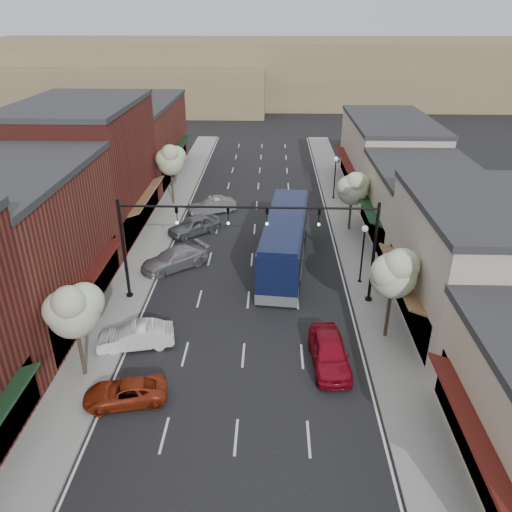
# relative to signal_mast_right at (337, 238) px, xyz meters

# --- Properties ---
(ground) EXTENTS (160.00, 160.00, 0.00)m
(ground) POSITION_rel_signal_mast_right_xyz_m (-5.62, -8.00, -4.62)
(ground) COLOR black
(ground) RESTS_ON ground
(sidewalk_left) EXTENTS (2.80, 73.00, 0.15)m
(sidewalk_left) POSITION_rel_signal_mast_right_xyz_m (-14.02, 10.50, -4.55)
(sidewalk_left) COLOR gray
(sidewalk_left) RESTS_ON ground
(sidewalk_right) EXTENTS (2.80, 73.00, 0.15)m
(sidewalk_right) POSITION_rel_signal_mast_right_xyz_m (2.78, 10.50, -4.55)
(sidewalk_right) COLOR gray
(sidewalk_right) RESTS_ON ground
(curb_left) EXTENTS (0.25, 73.00, 0.17)m
(curb_left) POSITION_rel_signal_mast_right_xyz_m (-12.62, 10.50, -4.55)
(curb_left) COLOR gray
(curb_left) RESTS_ON ground
(curb_right) EXTENTS (0.25, 73.00, 0.17)m
(curb_right) POSITION_rel_signal_mast_right_xyz_m (1.38, 10.50, -4.55)
(curb_right) COLOR gray
(curb_right) RESTS_ON ground
(bldg_left_midnear) EXTENTS (10.14, 14.10, 9.40)m
(bldg_left_midnear) POSITION_rel_signal_mast_right_xyz_m (-19.85, -2.00, 0.03)
(bldg_left_midnear) COLOR maroon
(bldg_left_midnear) RESTS_ON ground
(bldg_left_midfar) EXTENTS (10.14, 14.10, 10.90)m
(bldg_left_midfar) POSITION_rel_signal_mast_right_xyz_m (-19.86, 12.00, 0.78)
(bldg_left_midfar) COLOR maroon
(bldg_left_midfar) RESTS_ON ground
(bldg_left_far) EXTENTS (10.14, 18.10, 8.40)m
(bldg_left_far) POSITION_rel_signal_mast_right_xyz_m (-19.84, 28.00, -0.46)
(bldg_left_far) COLOR maroon
(bldg_left_far) RESTS_ON ground
(bldg_right_midnear) EXTENTS (9.14, 12.10, 7.90)m
(bldg_right_midnear) POSITION_rel_signal_mast_right_xyz_m (8.10, -2.00, -0.72)
(bldg_right_midnear) COLOR #BFB1A4
(bldg_right_midnear) RESTS_ON ground
(bldg_right_midfar) EXTENTS (9.14, 12.10, 6.40)m
(bldg_right_midfar) POSITION_rel_signal_mast_right_xyz_m (8.08, 10.00, -1.46)
(bldg_right_midfar) COLOR #C0B498
(bldg_right_midfar) RESTS_ON ground
(bldg_right_far) EXTENTS (9.14, 16.10, 7.40)m
(bldg_right_far) POSITION_rel_signal_mast_right_xyz_m (8.09, 24.00, -0.96)
(bldg_right_far) COLOR #BFB1A4
(bldg_right_far) RESTS_ON ground
(hill_far) EXTENTS (120.00, 30.00, 12.00)m
(hill_far) POSITION_rel_signal_mast_right_xyz_m (-5.62, 82.00, 1.38)
(hill_far) COLOR #7A6647
(hill_far) RESTS_ON ground
(hill_near) EXTENTS (50.00, 20.00, 8.00)m
(hill_near) POSITION_rel_signal_mast_right_xyz_m (-30.62, 70.00, -0.62)
(hill_near) COLOR #7A6647
(hill_near) RESTS_ON ground
(signal_mast_right) EXTENTS (8.22, 0.46, 7.00)m
(signal_mast_right) POSITION_rel_signal_mast_right_xyz_m (0.00, 0.00, 0.00)
(signal_mast_right) COLOR black
(signal_mast_right) RESTS_ON ground
(signal_mast_left) EXTENTS (8.22, 0.46, 7.00)m
(signal_mast_left) POSITION_rel_signal_mast_right_xyz_m (-11.24, 0.00, 0.00)
(signal_mast_left) COLOR black
(signal_mast_left) RESTS_ON ground
(tree_right_near) EXTENTS (2.85, 2.65, 5.95)m
(tree_right_near) POSITION_rel_signal_mast_right_xyz_m (2.73, -4.05, -0.17)
(tree_right_near) COLOR #47382B
(tree_right_near) RESTS_ON ground
(tree_right_far) EXTENTS (2.85, 2.65, 5.43)m
(tree_right_far) POSITION_rel_signal_mast_right_xyz_m (2.73, 11.95, -0.63)
(tree_right_far) COLOR #47382B
(tree_right_far) RESTS_ON ground
(tree_left_near) EXTENTS (2.85, 2.65, 5.69)m
(tree_left_near) POSITION_rel_signal_mast_right_xyz_m (-13.87, -8.05, -0.40)
(tree_left_near) COLOR #47382B
(tree_left_near) RESTS_ON ground
(tree_left_far) EXTENTS (2.85, 2.65, 6.13)m
(tree_left_far) POSITION_rel_signal_mast_right_xyz_m (-13.87, 17.95, -0.02)
(tree_left_far) COLOR #47382B
(tree_left_far) RESTS_ON ground
(lamp_post_near) EXTENTS (0.44, 0.44, 4.44)m
(lamp_post_near) POSITION_rel_signal_mast_right_xyz_m (2.18, 2.50, -1.62)
(lamp_post_near) COLOR black
(lamp_post_near) RESTS_ON ground
(lamp_post_far) EXTENTS (0.44, 0.44, 4.44)m
(lamp_post_far) POSITION_rel_signal_mast_right_xyz_m (2.18, 20.00, -1.62)
(lamp_post_far) COLOR black
(lamp_post_far) RESTS_ON ground
(coach_bus) EXTENTS (4.11, 13.05, 3.92)m
(coach_bus) POSITION_rel_signal_mast_right_xyz_m (-3.11, 5.27, -2.59)
(coach_bus) COLOR #0D1535
(coach_bus) RESTS_ON ground
(red_hatchback) EXTENTS (2.24, 4.94, 1.65)m
(red_hatchback) POSITION_rel_signal_mast_right_xyz_m (-0.90, -6.64, -3.80)
(red_hatchback) COLOR maroon
(red_hatchback) RESTS_ON ground
(parked_car_a) EXTENTS (4.39, 2.69, 1.14)m
(parked_car_a) POSITION_rel_signal_mast_right_xyz_m (-11.22, -9.85, -4.05)
(parked_car_a) COLOR maroon
(parked_car_a) RESTS_ON ground
(parked_car_b) EXTENTS (4.54, 2.40, 1.42)m
(parked_car_b) POSITION_rel_signal_mast_right_xyz_m (-11.82, -5.35, -3.91)
(parked_car_b) COLOR white
(parked_car_b) RESTS_ON ground
(parked_car_c) EXTENTS (5.39, 4.86, 1.51)m
(parked_car_c) POSITION_rel_signal_mast_right_xyz_m (-11.36, 4.43, -3.87)
(parked_car_c) COLOR #95959A
(parked_car_c) RESTS_ON ground
(parked_car_d) EXTENTS (4.79, 4.45, 1.59)m
(parked_car_d) POSITION_rel_signal_mast_right_xyz_m (-10.79, 10.84, -3.83)
(parked_car_d) COLOR slate
(parked_car_d) RESTS_ON ground
(parked_car_e) EXTENTS (4.74, 3.38, 1.49)m
(parked_car_e) POSITION_rel_signal_mast_right_xyz_m (-9.82, 15.79, -3.88)
(parked_car_e) COLOR #9A999F
(parked_car_e) RESTS_ON ground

